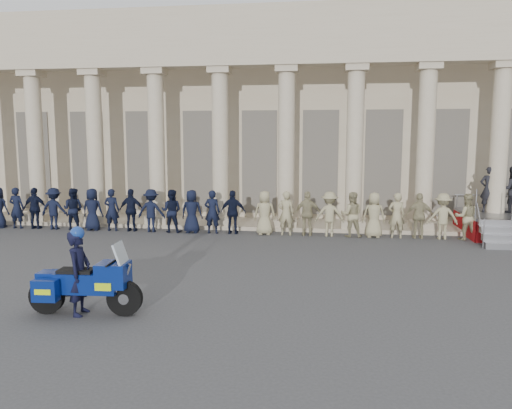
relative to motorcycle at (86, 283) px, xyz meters
name	(u,v)px	position (x,y,z in m)	size (l,w,h in m)	color
ground	(207,288)	(2.02, 2.10, -0.65)	(90.00, 90.00, 0.00)	#3C3C3E
building	(271,120)	(2.02, 16.84, 3.87)	(40.00, 12.50, 9.00)	tan
officer_rank	(194,211)	(-0.10, 8.94, 0.17)	(20.43, 0.62, 1.65)	black
motorcycle	(86,283)	(0.00, 0.00, 0.00)	(2.36, 0.98, 1.51)	black
rider	(79,271)	(-0.13, -0.01, 0.25)	(0.45, 0.66, 1.83)	black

